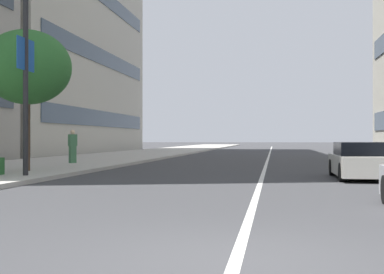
% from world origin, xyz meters
% --- Properties ---
extents(ground_plane, '(400.00, 400.00, 0.00)m').
position_xyz_m(ground_plane, '(0.00, 0.00, 0.00)').
color(ground_plane, '#3A3A3D').
extents(sidewalk_right_plaza, '(160.00, 8.00, 0.15)m').
position_xyz_m(sidewalk_right_plaza, '(30.00, 11.02, 0.07)').
color(sidewalk_right_plaza, '#B2ADA3').
rests_on(sidewalk_right_plaza, ground).
extents(lane_centre_stripe, '(110.00, 0.16, 0.01)m').
position_xyz_m(lane_centre_stripe, '(35.00, 0.00, 0.00)').
color(lane_centre_stripe, silver).
rests_on(lane_centre_stripe, ground).
extents(car_mid_block_traffic, '(4.49, 1.91, 1.28)m').
position_xyz_m(car_mid_block_traffic, '(13.16, -3.47, 0.61)').
color(car_mid_block_traffic, beige).
rests_on(car_mid_block_traffic, ground).
extents(street_lamp_with_banners, '(1.26, 2.57, 7.99)m').
position_xyz_m(street_lamp_with_banners, '(10.94, 7.61, 4.93)').
color(street_lamp_with_banners, '#232326').
rests_on(street_lamp_with_banners, sidewalk_right_plaza).
extents(street_tree_by_lamp_post, '(3.43, 3.43, 5.51)m').
position_xyz_m(street_tree_by_lamp_post, '(13.35, 9.11, 4.19)').
color(street_tree_by_lamp_post, '#473323').
rests_on(street_tree_by_lamp_post, sidewalk_right_plaza).
extents(pedestrian_on_plaza, '(0.47, 0.45, 1.71)m').
position_xyz_m(pedestrian_on_plaza, '(19.96, 9.85, 1.02)').
color(pedestrian_on_plaza, '#3F724C').
rests_on(pedestrian_on_plaza, sidewalk_right_plaza).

